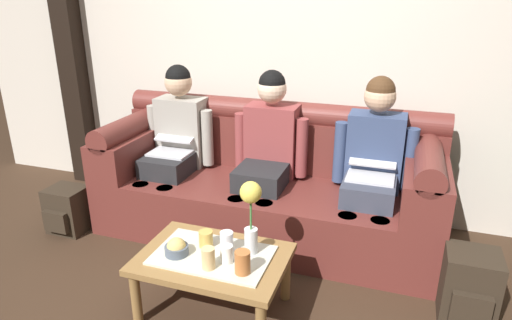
# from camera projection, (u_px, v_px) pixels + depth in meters

# --- Properties ---
(back_wall_patterned) EXTENTS (6.00, 0.12, 2.90)m
(back_wall_patterned) POSITION_uv_depth(u_px,v_px,m) (289.00, 31.00, 3.45)
(back_wall_patterned) COLOR beige
(back_wall_patterned) RESTS_ON ground_plane
(timber_pillar) EXTENTS (0.20, 0.20, 2.90)m
(timber_pillar) POSITION_uv_depth(u_px,v_px,m) (68.00, 26.00, 3.95)
(timber_pillar) COLOR black
(timber_pillar) RESTS_ON ground_plane
(couch) EXTENTS (2.48, 0.88, 0.96)m
(couch) POSITION_uv_depth(u_px,v_px,m) (267.00, 186.00, 3.36)
(couch) COLOR maroon
(couch) RESTS_ON ground_plane
(person_left) EXTENTS (0.56, 0.67, 1.22)m
(person_left) POSITION_uv_depth(u_px,v_px,m) (176.00, 139.00, 3.48)
(person_left) COLOR #232326
(person_left) RESTS_ON ground_plane
(person_middle) EXTENTS (0.56, 0.67, 1.22)m
(person_middle) POSITION_uv_depth(u_px,v_px,m) (267.00, 149.00, 3.26)
(person_middle) COLOR #232326
(person_middle) RESTS_ON ground_plane
(person_right) EXTENTS (0.56, 0.67, 1.22)m
(person_right) POSITION_uv_depth(u_px,v_px,m) (373.00, 161.00, 3.03)
(person_right) COLOR #383D4C
(person_right) RESTS_ON ground_plane
(coffee_table) EXTENTS (0.82, 0.57, 0.37)m
(coffee_table) POSITION_uv_depth(u_px,v_px,m) (213.00, 263.00, 2.49)
(coffee_table) COLOR olive
(coffee_table) RESTS_ON ground_plane
(flower_vase) EXTENTS (0.12, 0.12, 0.43)m
(flower_vase) POSITION_uv_depth(u_px,v_px,m) (251.00, 209.00, 2.40)
(flower_vase) COLOR silver
(flower_vase) RESTS_ON coffee_table
(snack_bowl) EXTENTS (0.13, 0.13, 0.11)m
(snack_bowl) POSITION_uv_depth(u_px,v_px,m) (177.00, 248.00, 2.46)
(snack_bowl) COLOR #4C5666
(snack_bowl) RESTS_ON coffee_table
(cup_near_left) EXTENTS (0.07, 0.07, 0.12)m
(cup_near_left) POSITION_uv_depth(u_px,v_px,m) (208.00, 258.00, 2.33)
(cup_near_left) COLOR #DBB77A
(cup_near_left) RESTS_ON coffee_table
(cup_near_right) EXTENTS (0.07, 0.07, 0.10)m
(cup_near_right) POSITION_uv_depth(u_px,v_px,m) (227.00, 254.00, 2.38)
(cup_near_right) COLOR white
(cup_near_right) RESTS_ON coffee_table
(cup_far_center) EXTENTS (0.08, 0.08, 0.12)m
(cup_far_center) POSITION_uv_depth(u_px,v_px,m) (227.00, 242.00, 2.48)
(cup_far_center) COLOR silver
(cup_far_center) RESTS_ON coffee_table
(cup_far_left) EXTENTS (0.08, 0.08, 0.09)m
(cup_far_left) POSITION_uv_depth(u_px,v_px,m) (206.00, 239.00, 2.53)
(cup_far_left) COLOR gold
(cup_far_left) RESTS_ON coffee_table
(cup_far_right) EXTENTS (0.08, 0.08, 0.12)m
(cup_far_right) POSITION_uv_depth(u_px,v_px,m) (243.00, 262.00, 2.29)
(cup_far_right) COLOR #B26633
(cup_far_right) RESTS_ON coffee_table
(backpack_right) EXTENTS (0.29, 0.31, 0.42)m
(backpack_right) POSITION_uv_depth(u_px,v_px,m) (469.00, 288.00, 2.46)
(backpack_right) COLOR #2D2319
(backpack_right) RESTS_ON ground_plane
(backpack_left) EXTENTS (0.28, 0.29, 0.35)m
(backpack_left) POSITION_uv_depth(u_px,v_px,m) (68.00, 210.00, 3.41)
(backpack_left) COLOR #2D2319
(backpack_left) RESTS_ON ground_plane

